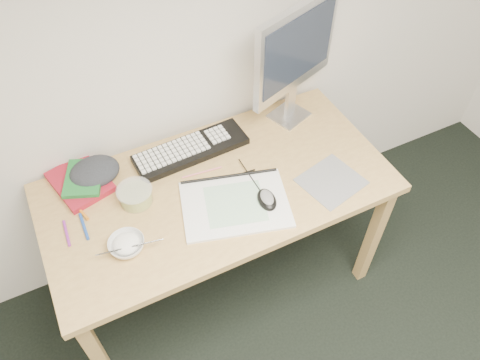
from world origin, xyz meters
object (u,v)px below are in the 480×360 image
(keyboard, at_px, (191,150))
(monitor, at_px, (295,52))
(sketchpad, at_px, (235,204))
(desk, at_px, (218,198))
(rice_bowl, at_px, (127,245))

(keyboard, distance_m, monitor, 0.59)
(monitor, bearing_deg, sketchpad, -161.33)
(desk, bearing_deg, sketchpad, -80.90)
(keyboard, height_order, rice_bowl, rice_bowl)
(rice_bowl, bearing_deg, monitor, 22.33)
(keyboard, bearing_deg, desk, -86.88)
(keyboard, distance_m, rice_bowl, 0.52)
(desk, distance_m, sketchpad, 0.15)
(sketchpad, distance_m, keyboard, 0.35)
(desk, height_order, sketchpad, sketchpad)
(desk, bearing_deg, keyboard, 96.05)
(keyboard, relative_size, rice_bowl, 3.75)
(rice_bowl, bearing_deg, keyboard, 41.55)
(desk, relative_size, rice_bowl, 10.72)
(keyboard, bearing_deg, monitor, -0.93)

